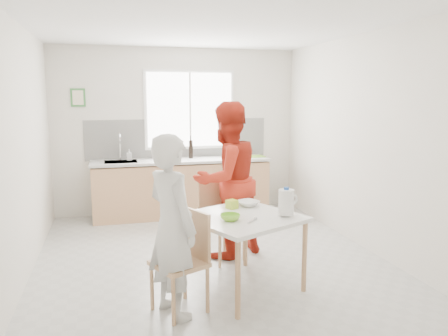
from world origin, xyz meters
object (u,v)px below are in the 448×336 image
at_px(chair_left, 185,257).
at_px(milk_jug, 287,202).
at_px(chair_far, 219,216).
at_px(dining_table, 242,223).
at_px(person_white, 172,226).
at_px(wine_bottle_a, 170,149).
at_px(bowl_white, 248,203).
at_px(person_red, 227,180).
at_px(bowl_green, 230,217).
at_px(wine_bottle_b, 191,149).

bearing_deg(chair_left, milk_jug, 74.34).
distance_m(chair_left, chair_far, 1.32).
distance_m(dining_table, person_white, 0.83).
relative_size(chair_left, chair_far, 0.97).
height_order(dining_table, wine_bottle_a, wine_bottle_a).
bearing_deg(chair_left, dining_table, 90.00).
relative_size(chair_far, bowl_white, 4.07).
xyz_separation_m(chair_far, person_white, (-0.72, -1.23, 0.29)).
relative_size(chair_left, person_red, 0.49).
bearing_deg(chair_left, bowl_green, 84.07).
xyz_separation_m(chair_left, wine_bottle_b, (0.66, 3.27, 0.57)).
bearing_deg(chair_far, wine_bottle_a, 73.29).
bearing_deg(person_white, wine_bottle_b, -37.64).
bearing_deg(chair_far, person_white, -144.88).
distance_m(dining_table, bowl_green, 0.23).
distance_m(person_red, bowl_green, 1.14).
distance_m(dining_table, chair_far, 0.91).
bearing_deg(person_white, person_red, -57.22).
distance_m(chair_far, bowl_white, 0.64).
bearing_deg(bowl_white, milk_jug, -63.11).
distance_m(bowl_white, wine_bottle_b, 2.66).
bearing_deg(wine_bottle_a, dining_table, -84.29).
xyz_separation_m(wine_bottle_a, wine_bottle_b, (0.34, 0.04, -0.01)).
xyz_separation_m(chair_far, bowl_white, (0.19, -0.54, 0.27)).
xyz_separation_m(dining_table, wine_bottle_b, (0.04, 2.99, 0.39)).
bearing_deg(person_white, bowl_white, -77.38).
bearing_deg(person_white, bowl_green, -94.64).
height_order(milk_jug, wine_bottle_a, wine_bottle_a).
xyz_separation_m(chair_far, person_red, (0.12, 0.08, 0.42)).
height_order(person_white, bowl_green, person_white).
bearing_deg(wine_bottle_b, dining_table, -90.82).
relative_size(chair_left, milk_jug, 3.37).
bearing_deg(wine_bottle_a, person_white, -97.76).
height_order(person_red, bowl_white, person_red).
bearing_deg(chair_far, dining_table, -113.10).
relative_size(person_white, bowl_green, 8.52).
bearing_deg(chair_far, wine_bottle_b, 63.97).
bearing_deg(bowl_white, wine_bottle_b, 92.76).
bearing_deg(bowl_green, chair_far, 82.05).
distance_m(person_white, wine_bottle_a, 3.33).
bearing_deg(bowl_white, bowl_green, -124.70).
xyz_separation_m(dining_table, person_white, (-0.74, -0.34, 0.13)).
relative_size(dining_table, wine_bottle_a, 4.08).
distance_m(chair_left, bowl_white, 1.05).
bearing_deg(wine_bottle_a, bowl_green, -87.51).
xyz_separation_m(chair_left, chair_far, (0.60, 1.17, 0.01)).
bearing_deg(bowl_white, chair_far, 109.33).
bearing_deg(milk_jug, chair_far, 88.64).
height_order(person_white, wine_bottle_b, person_white).
bearing_deg(bowl_green, milk_jug, 0.47).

